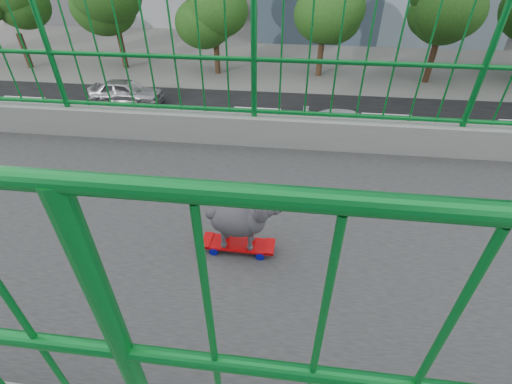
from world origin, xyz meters
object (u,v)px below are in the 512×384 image
object	(u,v)px
skateboard	(238,245)
car_3	(348,126)
poodle	(241,219)
car_1	(297,193)
car_2	(60,138)
car_4	(126,92)

from	to	relation	value
skateboard	car_3	world-z (taller)	skateboard
poodle	car_3	xyz separation A→B (m)	(-15.78, 3.14, -6.57)
car_1	car_2	bearing A→B (deg)	-105.11
car_2	car_3	size ratio (longest dim) A/B	1.06
poodle	car_1	xyz separation A→B (m)	(-9.38, 0.60, -6.58)
car_2	car_4	distance (m)	6.43
skateboard	car_3	bearing A→B (deg)	169.94
car_2	car_3	bearing A→B (deg)	-77.47
poodle	car_4	bearing A→B (deg)	-149.55
skateboard	car_3	distance (m)	17.29
car_1	car_2	distance (m)	12.28
poodle	car_3	bearing A→B (deg)	170.03
poodle	car_4	world-z (taller)	poodle
car_4	car_1	bearing A→B (deg)	-130.63
poodle	skateboard	bearing A→B (deg)	-90.00
skateboard	poodle	world-z (taller)	poodle
poodle	car_1	bearing A→B (deg)	177.63
car_3	car_4	distance (m)	14.10
poodle	car_1	world-z (taller)	poodle
car_2	car_4	size ratio (longest dim) A/B	1.12
car_3	skateboard	bearing A→B (deg)	168.65
car_2	car_4	world-z (taller)	car_4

